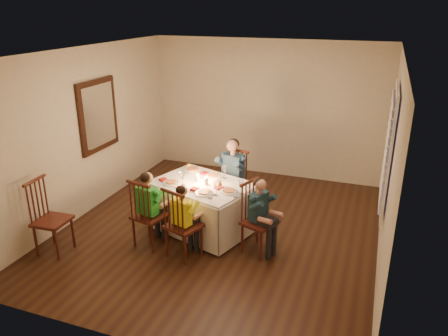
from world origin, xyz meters
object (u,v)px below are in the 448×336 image
(dining_table, at_px, (203,196))
(child_teal, at_px, (259,251))
(chair_end, at_px, (259,251))
(chair_extra, at_px, (57,251))
(chair_near_left, at_px, (152,244))
(chair_near_right, at_px, (185,255))
(child_green, at_px, (152,244))
(child_yellow, at_px, (185,255))
(serving_bowl, at_px, (193,171))
(chair_adult, at_px, (232,210))
(adult, at_px, (232,210))

(dining_table, xyz_separation_m, child_teal, (0.97, -0.35, -0.53))
(chair_end, height_order, chair_extra, chair_extra)
(dining_table, relative_size, chair_near_left, 1.65)
(chair_end, bearing_deg, chair_extra, 131.16)
(chair_near_right, bearing_deg, dining_table, -67.77)
(child_green, bearing_deg, child_teal, -154.89)
(child_yellow, relative_size, serving_bowl, 4.46)
(chair_adult, height_order, adult, adult)
(chair_extra, bearing_deg, chair_end, -73.06)
(chair_near_left, height_order, chair_extra, chair_extra)
(child_teal, bearing_deg, child_yellow, 137.14)
(adult, bearing_deg, child_teal, -41.97)
(chair_near_right, bearing_deg, chair_near_left, 7.66)
(adult, distance_m, child_yellow, 1.52)
(chair_end, bearing_deg, serving_bowl, 82.51)
(chair_near_left, bearing_deg, child_teal, -154.89)
(chair_adult, height_order, chair_near_right, same)
(dining_table, height_order, child_green, dining_table)
(chair_near_left, distance_m, adult, 1.58)
(adult, relative_size, serving_bowl, 5.26)
(chair_near_left, height_order, child_teal, child_teal)
(chair_extra, bearing_deg, adult, -45.54)
(chair_extra, bearing_deg, child_green, -64.79)
(chair_end, distance_m, child_green, 1.51)
(chair_near_left, bearing_deg, child_green, -0.00)
(chair_near_right, relative_size, child_green, 0.92)
(dining_table, xyz_separation_m, chair_extra, (-1.64, -1.29, -0.53))
(child_teal, bearing_deg, chair_near_left, 124.13)
(dining_table, distance_m, chair_near_left, 1.00)
(chair_near_left, xyz_separation_m, chair_near_right, (0.56, -0.10, 0.00))
(chair_end, bearing_deg, chair_near_left, 124.13)
(child_green, relative_size, child_yellow, 1.06)
(serving_bowl, bearing_deg, child_yellow, -72.76)
(chair_end, relative_size, adult, 0.83)
(dining_table, height_order, chair_near_right, dining_table)
(dining_table, height_order, child_teal, dining_table)
(chair_near_left, bearing_deg, adult, -104.73)
(chair_adult, distance_m, adult, 0.00)
(chair_end, bearing_deg, chair_adult, 56.60)
(child_yellow, bearing_deg, chair_adult, -77.53)
(chair_near_right, height_order, child_yellow, child_yellow)
(chair_near_left, distance_m, chair_end, 1.51)
(chair_extra, xyz_separation_m, serving_bowl, (1.35, 1.64, 0.77))
(child_teal, bearing_deg, chair_extra, 131.16)
(serving_bowl, bearing_deg, chair_adult, 36.87)
(chair_extra, bearing_deg, chair_near_left, -64.79)
(chair_near_left, bearing_deg, chair_end, -154.89)
(dining_table, distance_m, child_teal, 1.16)
(chair_adult, bearing_deg, serving_bowl, -130.46)
(chair_extra, height_order, child_yellow, chair_extra)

